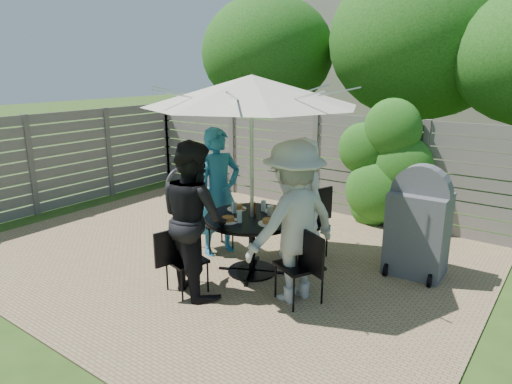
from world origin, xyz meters
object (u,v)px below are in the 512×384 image
Objects in this scene: person_back at (301,200)px; plate_front at (228,220)px; umbrella at (252,91)px; coffee_cup at (270,211)px; chair_right at (299,280)px; glass_left at (234,208)px; plate_left at (237,208)px; glass_back at (263,206)px; chair_front at (186,273)px; bicycle at (206,170)px; patio_table at (252,234)px; chair_left at (215,233)px; plate_right at (269,222)px; person_front at (194,218)px; person_right at (293,223)px; bbq_grill at (418,226)px; person_left at (219,192)px; glass_front at (239,217)px; syrup_jug at (252,209)px; chair_back at (307,237)px; plate_back at (274,210)px.

person_back is 1.19m from plate_front.
coffee_cup is at bearing 46.75° from umbrella.
glass_left is (-1.19, 0.30, 0.58)m from chair_right.
plate_left is 0.37m from glass_back.
chair_front is 4.51m from bicycle.
plate_front is at bearing -108.80° from patio_table.
plate_front is (-1.03, -0.03, 0.54)m from chair_right.
plate_right is at bearing 4.91° from chair_left.
bicycle is (-2.81, 2.46, -0.30)m from plate_left.
glass_back is at bearing -84.50° from person_front.
glass_left is (-1.07, 0.25, -0.08)m from person_right.
bbq_grill is (0.84, 1.56, 0.39)m from chair_right.
glass_back is at bearing -25.86° from bicycle.
chair_left is 0.48× the size of person_front.
patio_table is 0.91m from person_left.
coffee_cup is (0.15, 0.46, -0.01)m from glass_front.
plate_front is at bearing -90.00° from person_back.
person_back is 10.93× the size of syrup_jug.
chair_back reaches higher than plate_back.
chair_left is at bearing 161.14° from plate_right.
plate_left is 1.00× the size of plate_right.
glass_left is at bearing 11.37° from chair_right.
coffee_cup is at bearing -80.69° from person_back.
chair_back is at bearing -15.27° from bicycle.
glass_left is (-0.26, -0.30, 0.00)m from glass_back.
chair_front is 1.17m from plate_left.
umbrella is 1.60m from plate_right.
chair_left is 0.96× the size of chair_right.
person_front is 7.16× the size of plate_front.
person_right is 1.28× the size of bbq_grill.
chair_left is 6.39× the size of glass_back.
patio_table is 1.64× the size of chair_right.
umbrella is at bearing 90.00° from patio_table.
glass_left is (-0.55, -0.80, -0.01)m from person_back.
chair_front is 3.28× the size of plate_back.
glass_back is 2.02m from bbq_grill.
person_front is at bearing -114.24° from coffee_cup.
chair_right is 0.63× the size of bbq_grill.
bicycle is (-3.94, 2.84, -0.42)m from person_right.
plate_front is (-0.38, -1.13, -0.06)m from person_back.
person_right is at bearing -34.32° from glass_back.
person_right is at bearing 39.47° from chair_back.
person_front is 0.88m from syrup_jug.
umbrella reaches higher than glass_back.
syrup_jug is at bearing 8.05° from chair_left.
plate_right is at bearing -113.45° from person_front.
person_front reaches higher than glass_front.
chair_front is at bearing -1.16° from chair_back.
glass_left is at bearing -149.87° from bbq_grill.
person_front is 0.98× the size of person_right.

